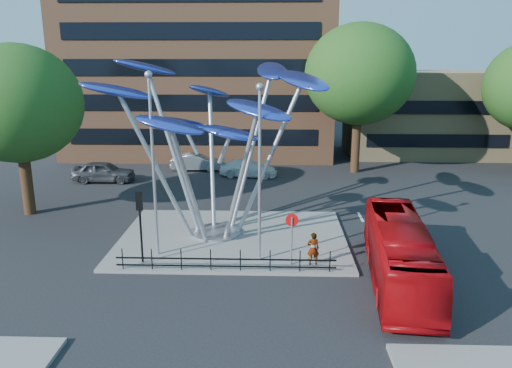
{
  "coord_description": "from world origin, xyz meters",
  "views": [
    {
      "loc": [
        1.08,
        -19.13,
        9.71
      ],
      "look_at": [
        0.3,
        4.0,
        3.61
      ],
      "focal_mm": 35.0,
      "sensor_mm": 36.0,
      "label": 1
    }
  ],
  "objects_px": {
    "street_lamp_left": "(152,150)",
    "red_bus": "(399,253)",
    "tree_right": "(359,74)",
    "tree_left": "(17,104)",
    "pedestrian": "(313,249)",
    "parked_car_left": "(104,172)",
    "parked_car_right": "(248,168)",
    "no_entry_sign_island": "(292,230)",
    "parked_car_mid": "(197,162)",
    "traffic_light_island": "(140,212)",
    "street_lamp_right": "(260,158)",
    "leaf_sculpture": "(212,110)"
  },
  "relations": [
    {
      "from": "street_lamp_right",
      "to": "parked_car_left",
      "type": "height_order",
      "value": "street_lamp_right"
    },
    {
      "from": "street_lamp_right",
      "to": "traffic_light_island",
      "type": "xyz_separation_m",
      "value": [
        -5.5,
        -0.5,
        -2.48
      ]
    },
    {
      "from": "street_lamp_left",
      "to": "traffic_light_island",
      "type": "xyz_separation_m",
      "value": [
        -0.5,
        -1.0,
        -2.74
      ]
    },
    {
      "from": "tree_right",
      "to": "red_bus",
      "type": "bearing_deg",
      "value": -93.84
    },
    {
      "from": "tree_right",
      "to": "no_entry_sign_island",
      "type": "height_order",
      "value": "tree_right"
    },
    {
      "from": "pedestrian",
      "to": "parked_car_right",
      "type": "xyz_separation_m",
      "value": [
        -3.87,
        17.63,
        -0.26
      ]
    },
    {
      "from": "traffic_light_island",
      "to": "pedestrian",
      "type": "xyz_separation_m",
      "value": [
        8.0,
        0.0,
        -1.68
      ]
    },
    {
      "from": "traffic_light_island",
      "to": "parked_car_mid",
      "type": "bearing_deg",
      "value": 91.07
    },
    {
      "from": "pedestrian",
      "to": "street_lamp_left",
      "type": "bearing_deg",
      "value": -12.7
    },
    {
      "from": "tree_right",
      "to": "pedestrian",
      "type": "xyz_separation_m",
      "value": [
        -5.0,
        -19.5,
        -7.1
      ]
    },
    {
      "from": "red_bus",
      "to": "parked_car_left",
      "type": "bearing_deg",
      "value": 144.01
    },
    {
      "from": "red_bus",
      "to": "tree_right",
      "type": "bearing_deg",
      "value": 92.38
    },
    {
      "from": "parked_car_right",
      "to": "no_entry_sign_island",
      "type": "bearing_deg",
      "value": -165.46
    },
    {
      "from": "traffic_light_island",
      "to": "no_entry_sign_island",
      "type": "height_order",
      "value": "traffic_light_island"
    },
    {
      "from": "pedestrian",
      "to": "street_lamp_right",
      "type": "bearing_deg",
      "value": -16.42
    },
    {
      "from": "parked_car_right",
      "to": "parked_car_left",
      "type": "bearing_deg",
      "value": 106.15
    },
    {
      "from": "no_entry_sign_island",
      "to": "parked_car_mid",
      "type": "relative_size",
      "value": 0.57
    },
    {
      "from": "pedestrian",
      "to": "parked_car_left",
      "type": "distance_m",
      "value": 21.56
    },
    {
      "from": "parked_car_left",
      "to": "red_bus",
      "type": "bearing_deg",
      "value": -132.79
    },
    {
      "from": "tree_right",
      "to": "parked_car_right",
      "type": "distance_m",
      "value": 11.68
    },
    {
      "from": "no_entry_sign_island",
      "to": "leaf_sculpture",
      "type": "bearing_deg",
      "value": 134.33
    },
    {
      "from": "tree_right",
      "to": "tree_left",
      "type": "xyz_separation_m",
      "value": [
        -22.0,
        -12.0,
        -1.24
      ]
    },
    {
      "from": "tree_left",
      "to": "parked_car_mid",
      "type": "height_order",
      "value": "tree_left"
    },
    {
      "from": "leaf_sculpture",
      "to": "street_lamp_right",
      "type": "bearing_deg",
      "value": -55.09
    },
    {
      "from": "leaf_sculpture",
      "to": "red_bus",
      "type": "bearing_deg",
      "value": -32.56
    },
    {
      "from": "leaf_sculpture",
      "to": "traffic_light_island",
      "type": "xyz_separation_m",
      "value": [
        -2.93,
        -4.18,
        -4.26
      ]
    },
    {
      "from": "red_bus",
      "to": "pedestrian",
      "type": "relative_size",
      "value": 6.18
    },
    {
      "from": "red_bus",
      "to": "parked_car_left",
      "type": "xyz_separation_m",
      "value": [
        -18.58,
        16.85,
        -0.54
      ]
    },
    {
      "from": "street_lamp_left",
      "to": "red_bus",
      "type": "bearing_deg",
      "value": -11.98
    },
    {
      "from": "tree_left",
      "to": "leaf_sculpture",
      "type": "distance_m",
      "value": 12.38
    },
    {
      "from": "traffic_light_island",
      "to": "red_bus",
      "type": "xyz_separation_m",
      "value": [
        11.6,
        -1.35,
        -1.27
      ]
    },
    {
      "from": "tree_right",
      "to": "street_lamp_left",
      "type": "bearing_deg",
      "value": -124.05
    },
    {
      "from": "tree_left",
      "to": "pedestrian",
      "type": "bearing_deg",
      "value": -23.81
    },
    {
      "from": "street_lamp_right",
      "to": "red_bus",
      "type": "xyz_separation_m",
      "value": [
        6.1,
        -1.85,
        -3.75
      ]
    },
    {
      "from": "leaf_sculpture",
      "to": "pedestrian",
      "type": "bearing_deg",
      "value": -39.52
    },
    {
      "from": "tree_right",
      "to": "traffic_light_island",
      "type": "height_order",
      "value": "tree_right"
    },
    {
      "from": "leaf_sculpture",
      "to": "parked_car_left",
      "type": "xyz_separation_m",
      "value": [
        -9.91,
        11.32,
        -6.07
      ]
    },
    {
      "from": "street_lamp_right",
      "to": "red_bus",
      "type": "distance_m",
      "value": 7.4
    },
    {
      "from": "parked_car_left",
      "to": "parked_car_right",
      "type": "xyz_separation_m",
      "value": [
        11.11,
        2.13,
        -0.13
      ]
    },
    {
      "from": "parked_car_left",
      "to": "street_lamp_right",
      "type": "bearing_deg",
      "value": -140.81
    },
    {
      "from": "tree_right",
      "to": "street_lamp_left",
      "type": "distance_m",
      "value": 22.49
    },
    {
      "from": "pedestrian",
      "to": "parked_car_mid",
      "type": "bearing_deg",
      "value": -71.99
    },
    {
      "from": "tree_left",
      "to": "parked_car_mid",
      "type": "distance_m",
      "value": 16.06
    },
    {
      "from": "street_lamp_left",
      "to": "pedestrian",
      "type": "xyz_separation_m",
      "value": [
        7.5,
        -1.0,
        -4.42
      ]
    },
    {
      "from": "parked_car_mid",
      "to": "parked_car_right",
      "type": "distance_m",
      "value": 4.91
    },
    {
      "from": "street_lamp_right",
      "to": "parked_car_mid",
      "type": "height_order",
      "value": "street_lamp_right"
    },
    {
      "from": "tree_right",
      "to": "street_lamp_right",
      "type": "relative_size",
      "value": 1.46
    },
    {
      "from": "street_lamp_left",
      "to": "parked_car_right",
      "type": "bearing_deg",
      "value": 77.67
    },
    {
      "from": "tree_left",
      "to": "parked_car_left",
      "type": "bearing_deg",
      "value": 75.82
    },
    {
      "from": "no_entry_sign_island",
      "to": "parked_car_mid",
      "type": "distance_m",
      "value": 20.95
    }
  ]
}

